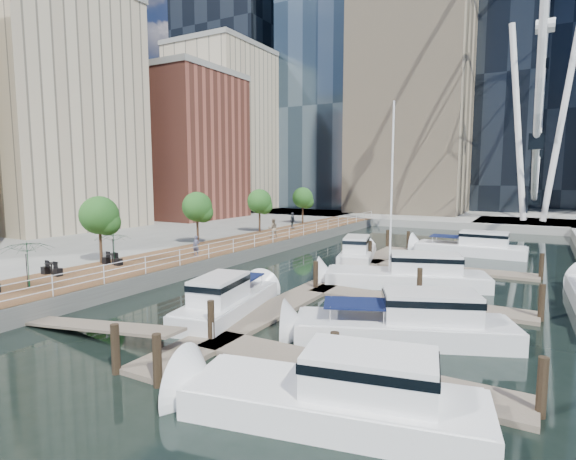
% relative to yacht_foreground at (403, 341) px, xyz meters
% --- Properties ---
extents(ground, '(520.00, 520.00, 0.00)m').
position_rel_yacht_foreground_xyz_m(ground, '(-9.93, -2.14, 0.00)').
color(ground, black).
rests_on(ground, ground).
extents(boardwalk, '(6.00, 60.00, 1.00)m').
position_rel_yacht_foreground_xyz_m(boardwalk, '(-18.93, 12.86, 0.50)').
color(boardwalk, brown).
rests_on(boardwalk, ground).
extents(seawall, '(0.25, 60.00, 1.00)m').
position_rel_yacht_foreground_xyz_m(seawall, '(-15.93, 12.86, 0.50)').
color(seawall, '#595954').
rests_on(seawall, ground).
extents(land_inland, '(48.00, 90.00, 1.00)m').
position_rel_yacht_foreground_xyz_m(land_inland, '(-45.93, 12.86, 0.50)').
color(land_inland, gray).
rests_on(land_inland, ground).
extents(land_far, '(200.00, 114.00, 1.00)m').
position_rel_yacht_foreground_xyz_m(land_far, '(-9.93, 99.86, 0.50)').
color(land_far, gray).
rests_on(land_far, ground).
extents(pier, '(14.00, 12.00, 1.00)m').
position_rel_yacht_foreground_xyz_m(pier, '(4.07, 49.86, 0.50)').
color(pier, gray).
rests_on(pier, ground).
extents(railing, '(0.10, 60.00, 1.05)m').
position_rel_yacht_foreground_xyz_m(railing, '(-16.03, 12.86, 1.52)').
color(railing, white).
rests_on(railing, boardwalk).
extents(floating_docks, '(16.00, 34.00, 2.60)m').
position_rel_yacht_foreground_xyz_m(floating_docks, '(-1.96, 7.84, 0.49)').
color(floating_docks, '#6D6051').
rests_on(floating_docks, ground).
extents(midrise_condos, '(19.00, 67.00, 28.00)m').
position_rel_yacht_foreground_xyz_m(midrise_condos, '(-43.50, 24.68, 13.42)').
color(midrise_condos, '#BCAD8E').
rests_on(midrise_condos, ground).
extents(ferris_wheel, '(5.80, 45.60, 47.80)m').
position_rel_yacht_foreground_xyz_m(ferris_wheel, '(4.07, 49.86, 25.92)').
color(ferris_wheel, white).
rests_on(ferris_wheel, ground).
extents(street_trees, '(2.60, 42.60, 4.60)m').
position_rel_yacht_foreground_xyz_m(street_trees, '(-21.33, 11.86, 4.29)').
color(street_trees, '#3F2B1C').
rests_on(street_trees, ground).
extents(cafe_tables, '(2.50, 13.70, 0.74)m').
position_rel_yacht_foreground_xyz_m(cafe_tables, '(-20.33, -4.14, 1.37)').
color(cafe_tables, black).
rests_on(cafe_tables, ground).
extents(yacht_foreground, '(10.17, 6.21, 2.15)m').
position_rel_yacht_foreground_xyz_m(yacht_foreground, '(0.00, 0.00, 0.00)').
color(yacht_foreground, silver).
rests_on(yacht_foreground, ground).
extents(pedestrian_near, '(0.60, 0.43, 1.53)m').
position_rel_yacht_foreground_xyz_m(pedestrian_near, '(-17.54, 7.24, 1.77)').
color(pedestrian_near, '#46475D').
rests_on(pedestrian_near, boardwalk).
extents(pedestrian_mid, '(1.16, 1.17, 1.91)m').
position_rel_yacht_foreground_xyz_m(pedestrian_mid, '(-17.59, 18.44, 1.95)').
color(pedestrian_mid, '#86745C').
rests_on(pedestrian_mid, boardwalk).
extents(pedestrian_far, '(1.15, 1.06, 1.89)m').
position_rel_yacht_foreground_xyz_m(pedestrian_far, '(-19.89, 26.55, 1.95)').
color(pedestrian_far, '#31373D').
rests_on(pedestrian_far, boardwalk).
extents(moored_yachts, '(20.77, 34.78, 11.50)m').
position_rel_yacht_foreground_xyz_m(moored_yachts, '(-1.41, 9.11, 0.00)').
color(moored_yachts, white).
rests_on(moored_yachts, ground).
extents(cafe_seating, '(4.86, 13.65, 2.50)m').
position_rel_yacht_foreground_xyz_m(cafe_seating, '(-19.77, -4.59, 2.20)').
color(cafe_seating, '#103B25').
rests_on(cafe_seating, ground).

